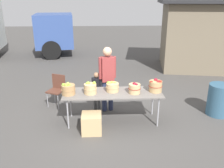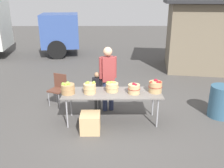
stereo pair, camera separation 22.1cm
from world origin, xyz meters
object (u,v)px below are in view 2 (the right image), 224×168
Objects in this scene: apple_basket_green_0 at (68,89)px; apple_basket_red_0 at (134,89)px; produce_crate at (90,123)px; market_table at (112,94)px; folding_chair at (58,87)px; apple_basket_red_1 at (155,86)px; vendor_adult at (108,74)px; trash_barrel at (221,102)px; child_customer at (97,88)px; apple_basket_green_2 at (112,87)px; apple_basket_green_1 at (90,88)px.

apple_basket_green_0 is 1.52m from apple_basket_red_0.
produce_crate is at bearing -157.20° from apple_basket_red_0.
market_table is 2.67× the size of folding_chair.
apple_basket_red_1 reaches higher than produce_crate.
market_table is 0.68m from vendor_adult.
folding_chair is 4.27m from trash_barrel.
market_table is 2.21× the size of child_customer.
apple_basket_green_0 is 1.03m from apple_basket_green_2.
child_customer is at bearing 123.70° from apple_basket_green_2.
apple_basket_red_0 is at bearing -171.78° from apple_basket_red_1.
apple_basket_green_2 is at bearing 176.10° from apple_basket_red_1.
apple_basket_red_0 is (0.50, -0.14, 0.01)m from apple_basket_green_2.
vendor_adult is at bearing 100.66° from apple_basket_green_2.
apple_basket_green_1 is 0.35× the size of folding_chair.
vendor_adult is (-0.60, 0.67, 0.13)m from apple_basket_red_0.
vendor_adult is 3.91× the size of produce_crate.
market_table is at bearing 87.08° from vendor_adult.
produce_crate is at bearing 108.00° from child_customer.
apple_basket_green_1 is 0.74m from child_customer.
apple_basket_red_0 reaches higher than apple_basket_green_2.
child_customer reaches higher than produce_crate.
trash_barrel is at bearing 4.48° from apple_basket_green_1.
apple_basket_red_1 is 0.19× the size of vendor_adult.
apple_basket_red_1 is at bearing 139.41° from vendor_adult.
folding_chair is at bearing 158.11° from apple_basket_red_1.
apple_basket_red_0 is at bearing -7.10° from market_table.
produce_crate is at bearing -39.06° from apple_basket_green_0.
apple_basket_green_2 reaches higher than market_table.
trash_barrel is (2.72, 0.15, -0.46)m from apple_basket_green_2.
vendor_adult is at bearing 151.75° from apple_basket_red_1.
child_customer is at bearing 6.01° from folding_chair.
child_customer is at bearing -21.23° from vendor_adult.
apple_basket_green_1 is 0.29× the size of child_customer.
trash_barrel is at bearing 13.57° from folding_chair.
child_customer is at bearing 120.45° from market_table.
market_table is at bearing -10.22° from folding_chair.
market_table is 0.76m from child_customer.
child_customer is at bearing 84.55° from produce_crate.
apple_basket_green_2 is 1.09× the size of apple_basket_red_0.
trash_barrel is (3.74, 0.28, -0.47)m from apple_basket_green_0.
child_customer is (-0.88, 0.71, -0.26)m from apple_basket_red_0.
market_table is at bearing 172.90° from apple_basket_red_0.
produce_crate is (-0.49, -0.56, -0.64)m from apple_basket_green_2.
child_customer is at bearing 155.29° from apple_basket_red_1.
produce_crate is at bearing -86.28° from apple_basket_green_1.
folding_chair is (-1.37, 0.40, -0.49)m from vendor_adult.
apple_basket_green_1 reaches higher than market_table.
apple_basket_green_1 is at bearing -168.24° from apple_basket_green_2.
produce_crate is (0.98, -1.49, -0.29)m from folding_chair.
child_customer is (-0.28, 0.04, -0.39)m from vendor_adult.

